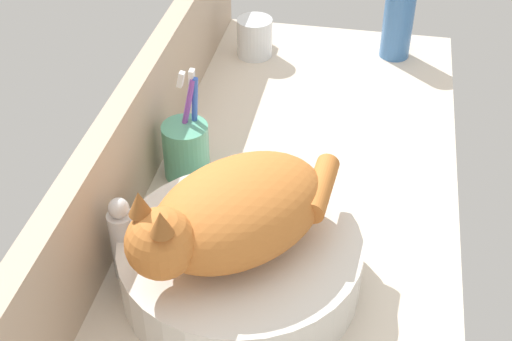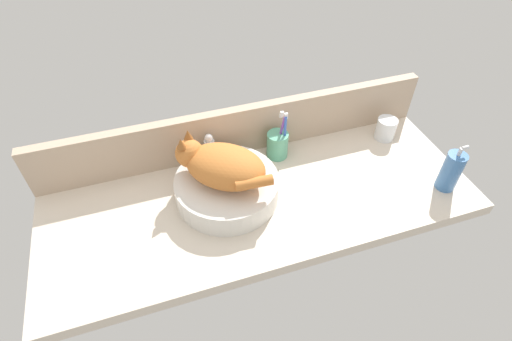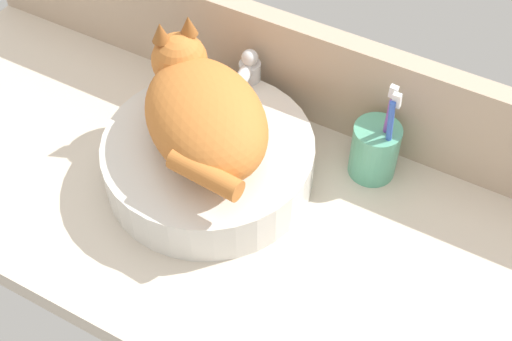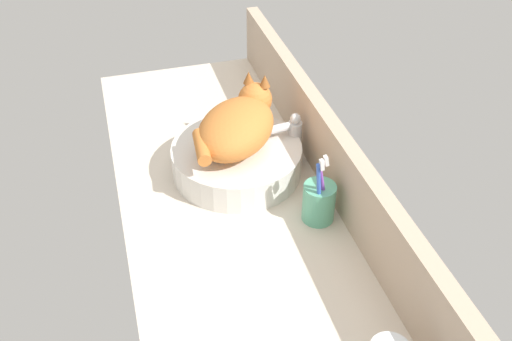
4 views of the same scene
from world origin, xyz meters
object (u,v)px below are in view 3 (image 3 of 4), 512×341
at_px(faucet, 247,85).
at_px(toothbrush_cup, 375,149).
at_px(sink_basin, 209,160).
at_px(cat, 202,111).

height_order(faucet, toothbrush_cup, toothbrush_cup).
distance_m(sink_basin, toothbrush_cup, 0.26).
bearing_deg(sink_basin, faucet, 95.40).
distance_m(faucet, toothbrush_cup, 0.24).
bearing_deg(sink_basin, toothbrush_cup, 31.58).
bearing_deg(sink_basin, cat, 144.37).
bearing_deg(cat, sink_basin, -35.63).
bearing_deg(faucet, toothbrush_cup, -2.67).
xyz_separation_m(cat, faucet, (-0.00, 0.14, -0.06)).
distance_m(cat, faucet, 0.15).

